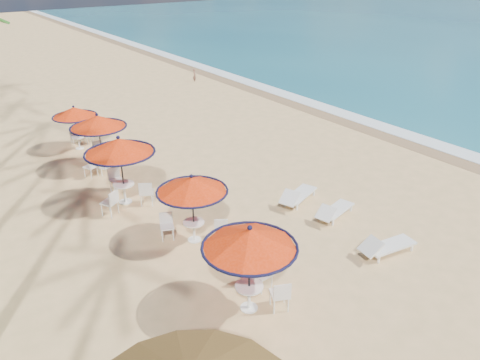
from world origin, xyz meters
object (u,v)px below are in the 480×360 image
at_px(lounger_far, 297,195).
at_px(station_1, 192,191).
at_px(station_0, 252,245).
at_px(station_2, 120,154).
at_px(lounger_mid, 334,210).
at_px(lounger_near, 386,246).
at_px(station_3, 98,129).
at_px(station_4, 75,115).

bearing_deg(lounger_far, station_1, 158.89).
distance_m(station_0, lounger_far, 6.24).
bearing_deg(station_2, lounger_mid, -44.54).
relative_size(station_1, lounger_near, 1.18).
xyz_separation_m(station_2, lounger_mid, (5.48, -5.39, -1.63)).
distance_m(station_3, lounger_far, 8.84).
height_order(station_0, lounger_mid, station_0).
xyz_separation_m(station_4, lounger_far, (4.74, -10.26, -1.30)).
xyz_separation_m(lounger_near, lounger_far, (0.05, 4.08, 0.01)).
bearing_deg(lounger_far, lounger_mid, -99.89).
xyz_separation_m(station_0, lounger_far, (4.85, 3.59, -1.60)).
relative_size(station_4, lounger_far, 1.04).
bearing_deg(station_4, station_1, -88.14).
bearing_deg(station_0, station_3, 89.35).
xyz_separation_m(station_0, station_1, (0.44, 3.66, -0.13)).
distance_m(station_4, lounger_mid, 12.93).
xyz_separation_m(station_3, lounger_far, (4.72, -7.33, -1.48)).
distance_m(station_0, station_3, 10.92).
relative_size(station_0, station_2, 0.95).
relative_size(station_2, station_3, 1.07).
bearing_deg(station_1, station_2, 101.76).
height_order(station_1, station_2, station_2).
bearing_deg(station_0, lounger_near, -5.87).
bearing_deg(lounger_far, station_2, 123.52).
relative_size(station_0, lounger_mid, 1.32).
distance_m(station_2, station_4, 6.48).
relative_size(station_3, lounger_mid, 1.29).
bearing_deg(station_3, station_2, -97.54).
xyz_separation_m(station_2, station_4, (0.45, 6.45, -0.31)).
bearing_deg(lounger_mid, station_4, 98.85).
bearing_deg(station_2, lounger_far, -36.26).
bearing_deg(station_1, lounger_far, -0.89).
height_order(station_1, lounger_near, station_1).
bearing_deg(station_4, lounger_mid, -66.99).
bearing_deg(lounger_far, station_3, 102.56).
relative_size(station_3, station_4, 1.16).
distance_m(station_3, lounger_near, 12.42).
bearing_deg(lounger_far, station_4, 94.58).
bearing_deg(station_2, station_1, -78.24).
xyz_separation_m(station_0, station_3, (0.12, 10.92, -0.12)).
relative_size(station_3, lounger_near, 1.24).
relative_size(station_1, lounger_far, 1.15).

